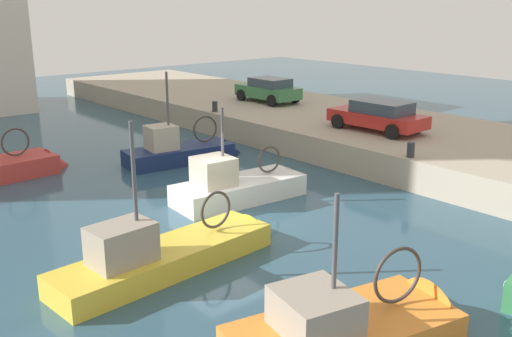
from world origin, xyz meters
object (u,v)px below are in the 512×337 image
object	(u,v)px
fishing_boat_white	(246,195)
fishing_boat_orange	(360,336)
fishing_boat_navy	(186,158)
fishing_boat_yellow	(175,262)
mooring_bollard_mid	(411,150)
parked_car_green	(268,90)
parked_car_red	(379,115)
mooring_bollard_north	(215,107)

from	to	relation	value
fishing_boat_white	fishing_boat_orange	world-z (taller)	fishing_boat_white
fishing_boat_navy	fishing_boat_orange	xyz separation A→B (m)	(-5.15, -14.02, -0.02)
fishing_boat_yellow	mooring_bollard_mid	size ratio (longest dim) A/B	12.80
fishing_boat_navy	parked_car_green	bearing A→B (deg)	25.07
fishing_boat_navy	parked_car_red	distance (m)	8.67
fishing_boat_navy	fishing_boat_yellow	size ratio (longest dim) A/B	0.80
fishing_boat_navy	mooring_bollard_mid	xyz separation A→B (m)	(4.16, -8.60, 1.33)
fishing_boat_orange	mooring_bollard_north	xyz separation A→B (m)	(9.31, 17.42, 1.34)
mooring_bollard_north	fishing_boat_white	bearing A→B (deg)	-120.88
mooring_bollard_mid	fishing_boat_orange	bearing A→B (deg)	-149.79
fishing_boat_orange	fishing_boat_navy	bearing A→B (deg)	69.84
fishing_boat_white	parked_car_green	world-z (taller)	fishing_boat_white
parked_car_green	parked_car_red	bearing A→B (deg)	-99.05
parked_car_red	mooring_bollard_north	bearing A→B (deg)	108.04
fishing_boat_orange	fishing_boat_white	bearing A→B (deg)	64.97
fishing_boat_white	fishing_boat_yellow	bearing A→B (deg)	-148.52
fishing_boat_yellow	parked_car_green	xyz separation A→B (m)	(14.40, 12.45, 1.77)
parked_car_red	mooring_bollard_mid	distance (m)	4.56
mooring_bollard_mid	parked_car_red	bearing A→B (deg)	53.08
fishing_boat_yellow	mooring_bollard_north	size ratio (longest dim) A/B	12.80
mooring_bollard_mid	mooring_bollard_north	bearing A→B (deg)	90.00
fishing_boat_navy	mooring_bollard_north	distance (m)	5.54
fishing_boat_navy	fishing_boat_orange	world-z (taller)	fishing_boat_navy
fishing_boat_white	mooring_bollard_mid	xyz separation A→B (m)	(5.36, -3.03, 1.34)
fishing_boat_white	parked_car_red	bearing A→B (deg)	4.23
fishing_boat_orange	parked_car_green	size ratio (longest dim) A/B	1.50
fishing_boat_orange	mooring_bollard_north	size ratio (longest dim) A/B	10.52
fishing_boat_yellow	parked_car_green	bearing A→B (deg)	40.84
fishing_boat_orange	mooring_bollard_mid	size ratio (longest dim) A/B	10.52
fishing_boat_navy	fishing_boat_white	world-z (taller)	fishing_boat_navy
mooring_bollard_north	fishing_boat_yellow	bearing A→B (deg)	-130.62
parked_car_red	fishing_boat_yellow	bearing A→B (deg)	-164.51
fishing_boat_navy	fishing_boat_yellow	distance (m)	10.52
parked_car_red	parked_car_green	distance (m)	8.96
fishing_boat_yellow	mooring_bollard_north	bearing A→B (deg)	49.38
fishing_boat_white	mooring_bollard_north	distance (m)	10.54
fishing_boat_navy	fishing_boat_white	bearing A→B (deg)	-102.17
fishing_boat_yellow	mooring_bollard_mid	xyz separation A→B (m)	(10.27, -0.03, 1.34)
fishing_boat_yellow	parked_car_red	world-z (taller)	fishing_boat_yellow
fishing_boat_orange	mooring_bollard_mid	world-z (taller)	fishing_boat_orange
fishing_boat_white	fishing_boat_orange	distance (m)	9.33
fishing_boat_navy	fishing_boat_yellow	bearing A→B (deg)	-125.47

